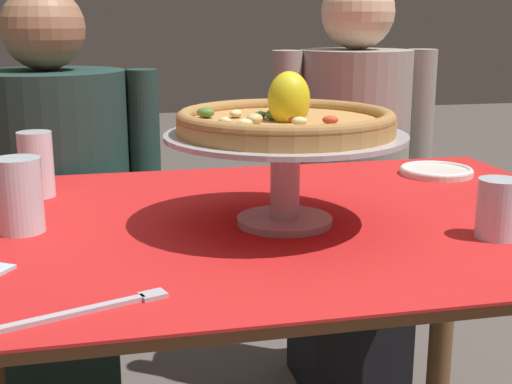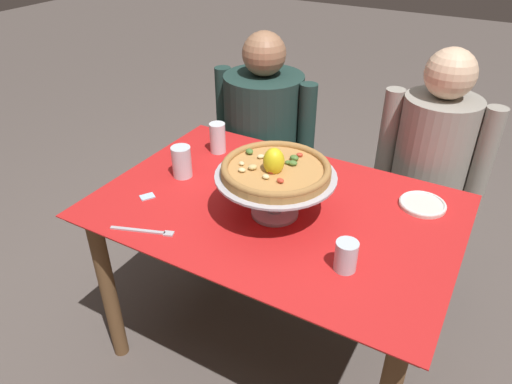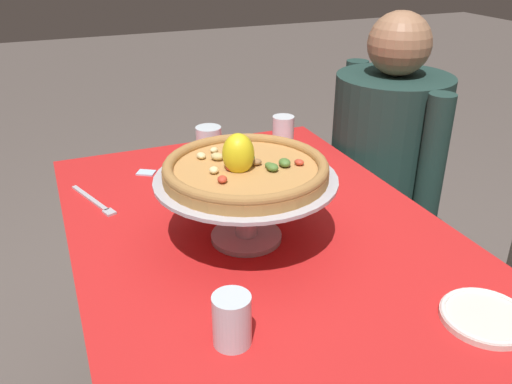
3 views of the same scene
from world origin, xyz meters
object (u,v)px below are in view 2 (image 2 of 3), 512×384
object	(u,v)px
diner_right	(424,193)
diner_left	(263,148)
side_plate	(423,204)
sugar_packet	(147,197)
water_glass_back_left	(218,139)
dinner_fork	(146,231)
water_glass_front_right	(346,257)
pizza_stand	(275,185)
pizza	(276,169)
water_glass_side_left	(182,163)

from	to	relation	value
diner_right	diner_left	bearing A→B (deg)	-179.85
side_plate	sugar_packet	distance (m)	0.98
water_glass_back_left	sugar_packet	xyz separation A→B (m)	(-0.03, -0.42, -0.06)
diner_left	diner_right	distance (m)	0.80
dinner_fork	diner_left	world-z (taller)	diner_left
sugar_packet	diner_right	xyz separation A→B (m)	(0.83, 0.82, -0.18)
water_glass_front_right	dinner_fork	world-z (taller)	water_glass_front_right
water_glass_front_right	water_glass_back_left	xyz separation A→B (m)	(-0.73, 0.43, 0.02)
diner_left	water_glass_back_left	bearing A→B (deg)	-90.38
pizza_stand	water_glass_back_left	world-z (taller)	pizza_stand
water_glass_back_left	pizza_stand	bearing A→B (deg)	-34.30
water_glass_back_left	water_glass_front_right	bearing A→B (deg)	-30.77
sugar_packet	side_plate	bearing A→B (deg)	26.27
pizza	side_plate	distance (m)	0.55
water_glass_front_right	side_plate	world-z (taller)	water_glass_front_right
sugar_packet	pizza_stand	bearing A→B (deg)	16.99
water_glass_front_right	diner_right	distance (m)	0.86
side_plate	diner_left	bearing A→B (deg)	155.57
water_glass_front_right	side_plate	xyz separation A→B (m)	(0.12, 0.44, -0.03)
pizza	sugar_packet	distance (m)	0.50
pizza	pizza_stand	bearing A→B (deg)	65.00
pizza	diner_left	bearing A→B (deg)	121.54
water_glass_front_right	water_glass_back_left	world-z (taller)	water_glass_back_left
diner_left	water_glass_side_left	bearing A→B (deg)	-90.93
water_glass_side_left	diner_left	xyz separation A→B (m)	(0.01, 0.63, -0.21)
sugar_packet	diner_left	size ratio (longest dim) A/B	0.04
pizza	dinner_fork	bearing A→B (deg)	-136.65
pizza_stand	water_glass_front_right	size ratio (longest dim) A/B	4.21
side_plate	sugar_packet	size ratio (longest dim) A/B	3.22
water_glass_side_left	pizza	bearing A→B (deg)	-6.90
pizza_stand	pizza	world-z (taller)	pizza
diner_right	water_glass_back_left	bearing A→B (deg)	-153.69
water_glass_front_right	diner_right	size ratio (longest dim) A/B	0.08
pizza	dinner_fork	xyz separation A→B (m)	(-0.32, -0.30, -0.17)
side_plate	diner_right	size ratio (longest dim) A/B	0.14
pizza_stand	water_glass_front_right	bearing A→B (deg)	-25.48
diner_left	dinner_fork	bearing A→B (deg)	-84.00
pizza	dinner_fork	world-z (taller)	pizza
water_glass_side_left	diner_right	xyz separation A→B (m)	(0.81, 0.63, -0.23)
side_plate	water_glass_back_left	bearing A→B (deg)	-179.44
water_glass_side_left	side_plate	distance (m)	0.89
side_plate	water_glass_side_left	bearing A→B (deg)	-164.07
pizza_stand	diner_left	distance (m)	0.85
water_glass_front_right	diner_right	world-z (taller)	diner_right
water_glass_back_left	diner_right	distance (m)	0.92
water_glass_front_right	water_glass_side_left	size ratio (longest dim) A/B	0.78
pizza	diner_right	xyz separation A→B (m)	(0.38, 0.68, -0.35)
water_glass_back_left	water_glass_side_left	size ratio (longest dim) A/B	1.04
water_glass_front_right	water_glass_side_left	distance (m)	0.76
pizza_stand	water_glass_back_left	size ratio (longest dim) A/B	3.14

